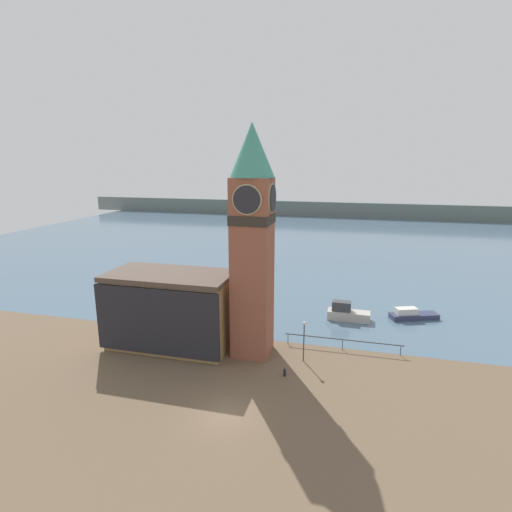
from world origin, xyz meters
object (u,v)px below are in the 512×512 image
(clock_tower, at_px, (252,238))
(pier_building, at_px, (170,309))
(boat_far, at_px, (412,315))
(lamp_post, at_px, (304,334))
(boat_near, at_px, (347,313))
(mooring_bollard_near, at_px, (285,372))

(clock_tower, xyz_separation_m, pier_building, (-8.49, -0.35, -7.72))
(boat_far, relative_size, lamp_post, 1.49)
(boat_far, bearing_deg, boat_near, 175.84)
(clock_tower, height_order, boat_far, clock_tower)
(clock_tower, distance_m, pier_building, 11.48)
(clock_tower, distance_m, boat_far, 23.64)
(pier_building, height_order, mooring_bollard_near, pier_building)
(boat_near, relative_size, boat_far, 0.84)
(clock_tower, bearing_deg, mooring_bollard_near, -43.20)
(boat_far, bearing_deg, clock_tower, -161.44)
(boat_far, bearing_deg, pier_building, -171.75)
(boat_near, relative_size, lamp_post, 1.25)
(pier_building, distance_m, boat_far, 28.40)
(boat_near, bearing_deg, mooring_bollard_near, -107.07)
(boat_far, bearing_deg, mooring_bollard_near, -146.85)
(mooring_bollard_near, bearing_deg, clock_tower, 136.80)
(clock_tower, bearing_deg, pier_building, -177.63)
(pier_building, xyz_separation_m, boat_near, (17.23, 11.28, -3.02))
(clock_tower, bearing_deg, boat_near, 51.37)
(clock_tower, height_order, lamp_post, clock_tower)
(clock_tower, distance_m, lamp_post, 10.16)
(clock_tower, relative_size, boat_near, 4.38)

